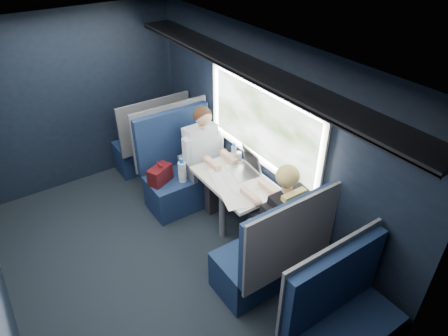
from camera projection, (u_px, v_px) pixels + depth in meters
ground at (156, 266)px, 4.35m from camera, size 2.80×4.20×0.01m
room_shell at (142, 149)px, 3.53m from camera, size 3.00×4.40×2.40m
table at (234, 186)px, 4.45m from camera, size 0.62×1.00×0.74m
seat_bay_near at (182, 173)px, 5.10m from camera, size 1.04×0.62×1.26m
seat_bay_far at (270, 256)px, 3.91m from camera, size 1.04×0.62×1.26m
seat_row_front at (152, 143)px, 5.75m from camera, size 1.04×0.51×1.16m
seat_row_back at (341, 325)px, 3.27m from camera, size 1.04×0.51×1.16m
man at (206, 153)px, 4.94m from camera, size 0.53×0.56×1.32m
woman at (280, 213)px, 3.96m from camera, size 0.53×0.56×1.32m
papers at (241, 184)px, 4.34m from camera, size 0.74×0.91×0.01m
laptop at (247, 166)px, 4.52m from camera, size 0.30×0.37×0.26m
bottle_small at (234, 153)px, 4.71m from camera, size 0.06×0.06×0.21m
cup at (238, 156)px, 4.74m from camera, size 0.08×0.08×0.10m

